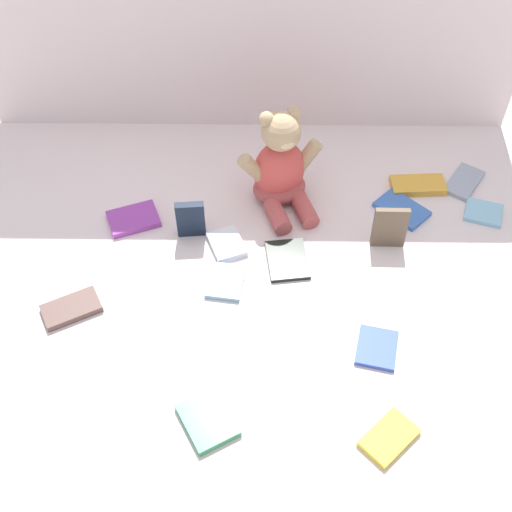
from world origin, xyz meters
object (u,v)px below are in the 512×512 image
(book_case_3, at_px, (227,244))
(book_case_5, at_px, (191,219))
(book_case_11, at_px, (287,260))
(book_case_12, at_px, (464,182))
(book_case_4, at_px, (71,308))
(book_case_0, at_px, (389,438))
(book_case_9, at_px, (134,219))
(book_case_13, at_px, (226,282))
(book_case_8, at_px, (418,185))
(book_case_2, at_px, (402,209))
(book_case_10, at_px, (208,420))
(book_case_6, at_px, (483,213))
(book_case_1, at_px, (377,348))
(teddy_bear, at_px, (281,168))
(book_case_7, at_px, (390,228))

(book_case_3, xyz_separation_m, book_case_5, (-0.09, 0.04, 0.05))
(book_case_11, relative_size, book_case_12, 0.97)
(book_case_4, bearing_deg, book_case_12, 86.09)
(book_case_0, height_order, book_case_9, book_case_9)
(book_case_13, bearing_deg, book_case_8, -138.85)
(book_case_12, bearing_deg, book_case_9, -136.69)
(book_case_9, height_order, book_case_13, book_case_9)
(book_case_2, bearing_deg, book_case_5, 144.15)
(book_case_10, xyz_separation_m, book_case_11, (0.16, 0.41, -0.00))
(book_case_4, relative_size, book_case_6, 1.39)
(book_case_2, relative_size, book_case_3, 1.32)
(book_case_4, bearing_deg, book_case_2, 84.56)
(book_case_4, xyz_separation_m, book_case_5, (0.25, 0.23, 0.05))
(book_case_0, relative_size, book_case_2, 0.87)
(book_case_8, bearing_deg, book_case_9, -83.33)
(book_case_1, relative_size, book_case_13, 0.98)
(book_case_4, relative_size, book_case_13, 1.25)
(teddy_bear, bearing_deg, book_case_9, 175.11)
(teddy_bear, xyz_separation_m, book_case_0, (0.20, -0.66, -0.09))
(book_case_8, distance_m, book_case_9, 0.73)
(book_case_5, xyz_separation_m, book_case_12, (0.70, 0.19, -0.05))
(book_case_4, distance_m, book_case_9, 0.29)
(book_case_4, bearing_deg, book_case_11, 79.31)
(teddy_bear, relative_size, book_case_5, 2.46)
(teddy_bear, distance_m, book_case_6, 0.52)
(teddy_bear, bearing_deg, book_case_13, -132.98)
(book_case_1, relative_size, book_case_10, 0.86)
(book_case_5, bearing_deg, teddy_bear, 26.57)
(book_case_1, distance_m, book_case_12, 0.59)
(book_case_10, distance_m, book_case_12, 0.93)
(book_case_1, height_order, book_case_11, same)
(book_case_10, bearing_deg, book_case_8, 23.54)
(book_case_5, xyz_separation_m, book_case_8, (0.57, 0.17, -0.04))
(book_case_5, distance_m, book_case_11, 0.25)
(book_case_0, bearing_deg, book_case_4, -157.59)
(book_case_0, relative_size, book_case_9, 0.91)
(book_case_0, distance_m, book_case_7, 0.51)
(book_case_1, distance_m, book_case_11, 0.30)
(teddy_bear, distance_m, book_case_4, 0.60)
(book_case_0, bearing_deg, book_case_13, 177.47)
(book_case_3, bearing_deg, book_case_7, -19.99)
(book_case_4, relative_size, book_case_7, 1.10)
(book_case_4, xyz_separation_m, book_case_7, (0.72, 0.21, 0.05))
(book_case_2, distance_m, book_case_5, 0.53)
(book_case_8, xyz_separation_m, book_case_11, (-0.34, -0.25, -0.00))
(teddy_bear, bearing_deg, book_case_8, -12.88)
(book_case_0, relative_size, book_case_13, 1.09)
(teddy_bear, height_order, book_case_2, teddy_bear)
(book_case_4, xyz_separation_m, book_case_11, (0.48, 0.15, -0.00))
(book_case_7, xyz_separation_m, book_case_12, (0.23, 0.21, -0.05))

